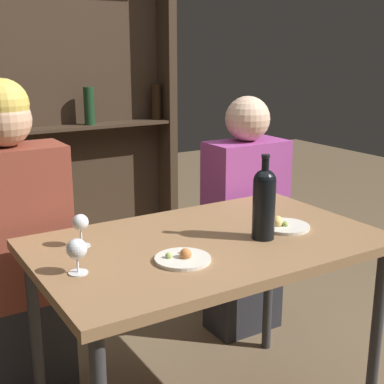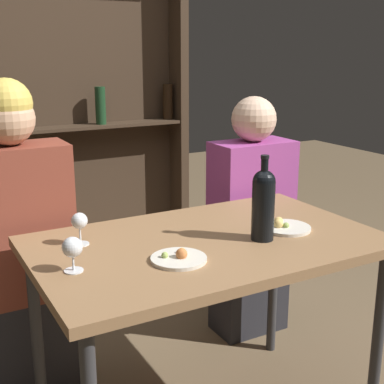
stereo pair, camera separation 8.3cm
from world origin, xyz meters
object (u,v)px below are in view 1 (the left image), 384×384
(wine_glass_1, at_px, (80,224))
(food_plate_1, at_px, (284,226))
(food_plate_0, at_px, (183,258))
(seated_person_right, at_px, (245,223))
(seated_person_left, at_px, (16,255))
(wine_bottle, at_px, (264,201))
(wine_glass_0, at_px, (77,250))

(wine_glass_1, height_order, food_plate_1, wine_glass_1)
(wine_glass_1, height_order, food_plate_0, wine_glass_1)
(seated_person_right, bearing_deg, seated_person_left, 180.00)
(wine_bottle, relative_size, wine_glass_1, 2.65)
(wine_glass_0, bearing_deg, wine_bottle, -4.14)
(wine_bottle, xyz_separation_m, food_plate_0, (-0.35, -0.03, -0.13))
(seated_person_left, bearing_deg, seated_person_right, -0.00)
(seated_person_left, bearing_deg, food_plate_1, -34.28)
(wine_bottle, distance_m, wine_glass_1, 0.65)
(wine_glass_1, height_order, seated_person_right, seated_person_right)
(seated_person_left, distance_m, seated_person_right, 1.14)
(wine_bottle, bearing_deg, wine_glass_0, 175.86)
(wine_bottle, bearing_deg, seated_person_left, 138.68)
(wine_bottle, relative_size, seated_person_right, 0.25)
(wine_bottle, distance_m, food_plate_0, 0.38)
(wine_bottle, distance_m, seated_person_right, 0.83)
(food_plate_0, relative_size, seated_person_left, 0.14)
(food_plate_1, bearing_deg, seated_person_left, 145.72)
(food_plate_0, relative_size, seated_person_right, 0.15)
(wine_bottle, height_order, seated_person_left, seated_person_left)
(wine_glass_0, distance_m, seated_person_right, 1.27)
(food_plate_0, xyz_separation_m, seated_person_right, (0.76, 0.67, -0.21))
(wine_glass_1, xyz_separation_m, food_plate_0, (0.23, -0.30, -0.07))
(wine_glass_0, xyz_separation_m, food_plate_0, (0.32, -0.08, -0.07))
(wine_glass_0, distance_m, food_plate_1, 0.82)
(wine_glass_0, bearing_deg, food_plate_0, -14.11)
(wine_glass_0, height_order, seated_person_right, seated_person_right)
(wine_glass_0, relative_size, food_plate_1, 0.60)
(wine_glass_0, height_order, food_plate_0, wine_glass_0)
(food_plate_1, bearing_deg, seated_person_right, 65.76)
(wine_glass_0, xyz_separation_m, seated_person_right, (1.09, 0.59, -0.27))
(wine_glass_1, bearing_deg, food_plate_0, -51.85)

